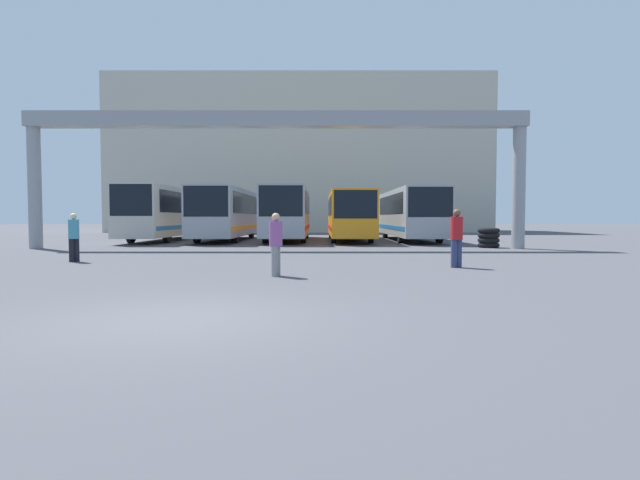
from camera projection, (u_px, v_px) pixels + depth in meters
name	position (u px, v px, depth m)	size (l,w,h in m)	color
ground_plane	(183.00, 319.00, 7.30)	(200.00, 200.00, 0.00)	#47474C
building_backdrop	(303.00, 159.00, 53.81)	(38.03, 12.00, 15.47)	#B7B2A3
overhead_gantry	(279.00, 136.00, 23.46)	(23.52, 0.80, 6.43)	gray
bus_slot_0	(169.00, 211.00, 32.08)	(2.44, 12.20, 3.32)	beige
bus_slot_1	(229.00, 211.00, 31.81)	(2.57, 11.70, 3.23)	#999EA5
bus_slot_2	(290.00, 211.00, 31.82)	(2.53, 11.75, 3.25)	#999EA5
bus_slot_3	(351.00, 213.00, 31.94)	(2.49, 12.01, 3.01)	orange
bus_slot_4	(412.00, 212.00, 32.01)	(2.58, 12.20, 3.18)	#999EA5
pedestrian_mid_right	(77.00, 236.00, 16.65)	(0.34, 0.34, 1.62)	black
pedestrian_far_center	(459.00, 237.00, 14.72)	(0.36, 0.36, 1.73)	navy
pedestrian_mid_left	(278.00, 243.00, 12.58)	(0.33, 0.33, 1.60)	gray
tire_stack	(491.00, 238.00, 24.40)	(1.04, 1.04, 0.96)	black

